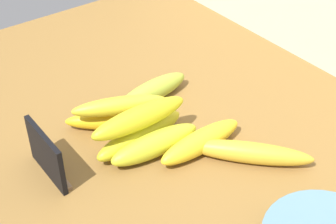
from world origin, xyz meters
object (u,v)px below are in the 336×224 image
(banana_5, at_px, (140,135))
(banana_6, at_px, (139,118))
(chalkboard_sign, at_px, (47,156))
(banana_3, at_px, (201,142))
(banana_1, at_px, (250,153))
(banana_7, at_px, (119,106))
(banana_0, at_px, (153,91))
(banana_4, at_px, (120,120))
(banana_2, at_px, (155,144))

(banana_5, relative_size, banana_6, 1.01)
(chalkboard_sign, xyz_separation_m, banana_3, (0.10, 0.23, -0.02))
(banana_1, relative_size, banana_7, 1.25)
(banana_7, bearing_deg, banana_5, 4.22)
(banana_0, bearing_deg, chalkboard_sign, -74.81)
(banana_3, height_order, banana_6, banana_6)
(banana_5, bearing_deg, banana_0, 135.04)
(banana_1, relative_size, banana_4, 1.07)
(banana_0, bearing_deg, banana_7, -68.69)
(banana_1, xyz_separation_m, banana_7, (-0.19, -0.12, 0.03))
(banana_1, bearing_deg, banana_2, -133.24)
(banana_0, height_order, banana_5, same)
(chalkboard_sign, height_order, banana_2, chalkboard_sign)
(chalkboard_sign, relative_size, banana_7, 0.68)
(banana_3, xyz_separation_m, banana_6, (-0.07, -0.07, 0.04))
(chalkboard_sign, bearing_deg, banana_3, 66.38)
(banana_0, xyz_separation_m, banana_7, (0.04, -0.10, 0.03))
(banana_1, distance_m, banana_4, 0.23)
(banana_0, height_order, banana_4, banana_0)
(banana_4, distance_m, banana_6, 0.07)
(banana_1, height_order, banana_6, banana_6)
(banana_6, bearing_deg, chalkboard_sign, -100.31)
(banana_6, bearing_deg, banana_5, 144.58)
(banana_4, xyz_separation_m, banana_5, (0.06, 0.00, 0.00))
(banana_1, distance_m, banana_7, 0.23)
(banana_0, relative_size, banana_6, 0.89)
(banana_3, bearing_deg, banana_0, 172.51)
(banana_2, bearing_deg, banana_3, 59.24)
(banana_1, height_order, banana_3, banana_3)
(banana_0, xyz_separation_m, banana_5, (0.09, -0.09, -0.00))
(chalkboard_sign, distance_m, banana_6, 0.16)
(chalkboard_sign, height_order, banana_7, chalkboard_sign)
(banana_0, bearing_deg, banana_5, -44.96)
(banana_4, distance_m, banana_7, 0.03)
(banana_2, xyz_separation_m, banana_3, (0.04, 0.06, -0.00))
(banana_3, distance_m, banana_5, 0.10)
(banana_0, distance_m, banana_5, 0.13)
(banana_2, bearing_deg, chalkboard_sign, -110.49)
(banana_6, relative_size, banana_7, 1.08)
(banana_1, distance_m, banana_5, 0.18)
(banana_1, xyz_separation_m, banana_6, (-0.14, -0.12, 0.04))
(banana_1, height_order, banana_2, banana_2)
(banana_2, relative_size, banana_7, 1.00)
(chalkboard_sign, bearing_deg, banana_2, 69.51)
(banana_3, relative_size, banana_5, 0.93)
(banana_1, height_order, banana_7, banana_7)
(banana_0, bearing_deg, banana_2, -34.25)
(banana_5, bearing_deg, banana_4, -176.51)
(banana_4, bearing_deg, chalkboard_sign, -77.90)
(banana_6, bearing_deg, banana_1, 40.96)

